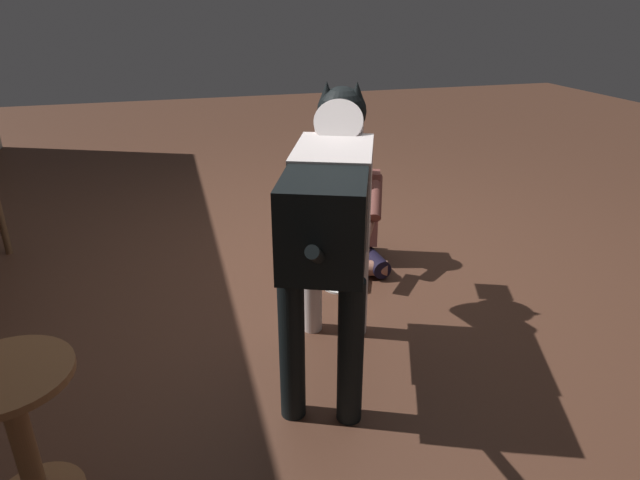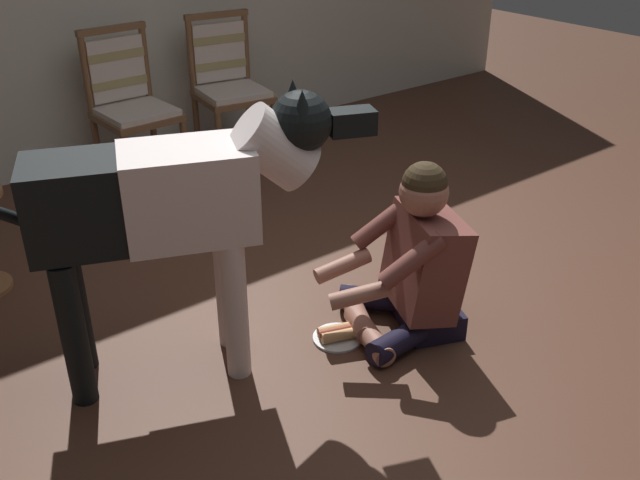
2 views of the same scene
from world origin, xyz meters
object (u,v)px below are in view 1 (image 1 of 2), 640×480
object	(u,v)px
person_sitting_on_floor	(346,211)
hot_dog_on_plate	(341,282)
large_dog	(332,200)
round_side_table	(19,429)

from	to	relation	value
person_sitting_on_floor	hot_dog_on_plate	bearing A→B (deg)	158.14
person_sitting_on_floor	hot_dog_on_plate	xyz separation A→B (m)	(-0.32, 0.13, -0.30)
large_dog	hot_dog_on_plate	size ratio (longest dim) A/B	6.35
hot_dog_on_plate	person_sitting_on_floor	bearing A→B (deg)	-21.86
large_dog	hot_dog_on_plate	xyz separation A→B (m)	(0.60, -0.24, -0.73)
large_dog	person_sitting_on_floor	bearing A→B (deg)	-21.86
person_sitting_on_floor	large_dog	world-z (taller)	large_dog
person_sitting_on_floor	round_side_table	distance (m)	2.13
person_sitting_on_floor	round_side_table	bearing A→B (deg)	133.61
person_sitting_on_floor	round_side_table	xyz separation A→B (m)	(-1.47, 1.54, -0.02)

